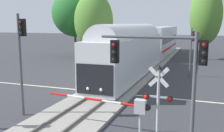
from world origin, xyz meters
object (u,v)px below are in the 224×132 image
(commuter_train, at_px, (149,44))
(pine_left_background, at_px, (75,13))
(traffic_signal_far_side, at_px, (192,45))
(traffic_signal_median, at_px, (21,49))
(oak_behind_train, at_px, (94,21))
(traffic_signal_near_right, at_px, (166,63))
(crossing_signal_mast, at_px, (158,95))
(crossing_gate_near, at_px, (128,106))
(elm_centre_background, at_px, (206,15))

(commuter_train, height_order, pine_left_background, pine_left_background)
(traffic_signal_far_side, bearing_deg, traffic_signal_median, -120.32)
(commuter_train, bearing_deg, pine_left_background, 159.63)
(commuter_train, distance_m, oak_behind_train, 10.35)
(oak_behind_train, xyz_separation_m, pine_left_background, (-4.30, 1.97, 1.36))
(traffic_signal_near_right, relative_size, oak_behind_train, 0.51)
(crossing_signal_mast, distance_m, traffic_signal_near_right, 2.10)
(traffic_signal_far_side, bearing_deg, crossing_gate_near, -98.40)
(crossing_gate_near, xyz_separation_m, oak_behind_train, (-12.99, 25.50, 4.44))
(crossing_gate_near, distance_m, traffic_signal_far_side, 15.85)
(traffic_signal_far_side, height_order, elm_centre_background, elm_centre_background)
(traffic_signal_far_side, distance_m, traffic_signal_near_right, 17.16)
(crossing_signal_mast, bearing_deg, oak_behind_train, 119.28)
(crossing_signal_mast, xyz_separation_m, traffic_signal_near_right, (0.47, -1.17, 1.68))
(traffic_signal_median, relative_size, traffic_signal_far_side, 1.21)
(oak_behind_train, bearing_deg, crossing_gate_near, -63.01)
(traffic_signal_near_right, distance_m, oak_behind_train, 31.02)
(commuter_train, relative_size, oak_behind_train, 3.88)
(crossing_signal_mast, distance_m, traffic_signal_median, 8.41)
(pine_left_background, xyz_separation_m, elm_centre_background, (20.73, 2.41, -0.42))
(commuter_train, xyz_separation_m, traffic_signal_near_right, (5.62, -23.97, 1.13))
(crossing_gate_near, bearing_deg, commuter_train, 99.14)
(traffic_signal_median, bearing_deg, oak_behind_train, 104.15)
(oak_behind_train, xyz_separation_m, elm_centre_background, (16.43, 4.38, 0.93))
(traffic_signal_median, distance_m, traffic_signal_far_side, 17.70)
(crossing_signal_mast, height_order, traffic_signal_median, traffic_signal_median)
(traffic_signal_median, bearing_deg, elm_centre_background, 71.20)
(traffic_signal_median, relative_size, pine_left_background, 0.55)
(crossing_gate_near, relative_size, elm_centre_background, 0.51)
(crossing_signal_mast, bearing_deg, elm_centre_background, 86.42)
(pine_left_background, bearing_deg, traffic_signal_near_right, -56.40)
(commuter_train, height_order, traffic_signal_median, traffic_signal_median)
(commuter_train, height_order, crossing_signal_mast, commuter_train)
(oak_behind_train, height_order, pine_left_background, pine_left_background)
(traffic_signal_far_side, xyz_separation_m, elm_centre_background, (1.15, 14.32, 3.41))
(commuter_train, bearing_deg, traffic_signal_far_side, -49.18)
(traffic_signal_median, height_order, pine_left_background, pine_left_background)
(commuter_train, distance_m, crossing_signal_mast, 23.39)
(crossing_gate_near, xyz_separation_m, traffic_signal_far_side, (2.30, 15.56, 1.96))
(crossing_signal_mast, distance_m, elm_centre_background, 30.69)
(commuter_train, bearing_deg, crossing_signal_mast, -77.28)
(traffic_signal_median, bearing_deg, crossing_signal_mast, -5.00)
(traffic_signal_near_right, relative_size, elm_centre_background, 0.46)
(crossing_signal_mast, relative_size, elm_centre_background, 0.33)
(traffic_signal_near_right, bearing_deg, crossing_signal_mast, 112.01)
(oak_behind_train, bearing_deg, traffic_signal_far_side, -33.03)
(oak_behind_train, distance_m, pine_left_background, 4.92)
(crossing_gate_near, distance_m, traffic_signal_median, 7.15)
(traffic_signal_median, bearing_deg, traffic_signal_far_side, 59.68)
(traffic_signal_median, xyz_separation_m, traffic_signal_far_side, (8.93, 15.26, -0.69))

